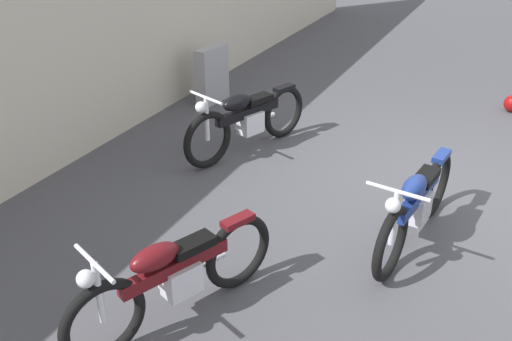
{
  "coord_description": "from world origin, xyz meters",
  "views": [
    {
      "loc": [
        -6.01,
        -0.39,
        3.21
      ],
      "look_at": [
        -1.45,
        1.83,
        0.55
      ],
      "focal_mm": 39.2,
      "sensor_mm": 36.0,
      "label": 1
    }
  ],
  "objects_px": {
    "motorcycle_black": "(247,119)",
    "motorcycle_blue": "(416,205)",
    "stone_marker": "(212,75)",
    "motorcycle_maroon": "(174,276)"
  },
  "relations": [
    {
      "from": "stone_marker",
      "to": "motorcycle_maroon",
      "type": "distance_m",
      "value": 5.02
    },
    {
      "from": "motorcycle_maroon",
      "to": "motorcycle_blue",
      "type": "bearing_deg",
      "value": 164.84
    },
    {
      "from": "motorcycle_black",
      "to": "motorcycle_blue",
      "type": "height_order",
      "value": "motorcycle_black"
    },
    {
      "from": "motorcycle_black",
      "to": "motorcycle_blue",
      "type": "distance_m",
      "value": 2.67
    },
    {
      "from": "stone_marker",
      "to": "motorcycle_black",
      "type": "height_order",
      "value": "motorcycle_black"
    },
    {
      "from": "motorcycle_maroon",
      "to": "stone_marker",
      "type": "bearing_deg",
      "value": -130.89
    },
    {
      "from": "motorcycle_maroon",
      "to": "motorcycle_blue",
      "type": "xyz_separation_m",
      "value": [
        1.92,
        -1.49,
        0.01
      ]
    },
    {
      "from": "stone_marker",
      "to": "motorcycle_black",
      "type": "relative_size",
      "value": 0.45
    },
    {
      "from": "stone_marker",
      "to": "motorcycle_blue",
      "type": "relative_size",
      "value": 0.45
    },
    {
      "from": "motorcycle_black",
      "to": "motorcycle_maroon",
      "type": "xyz_separation_m",
      "value": [
        -3.08,
        -0.92,
        -0.02
      ]
    }
  ]
}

